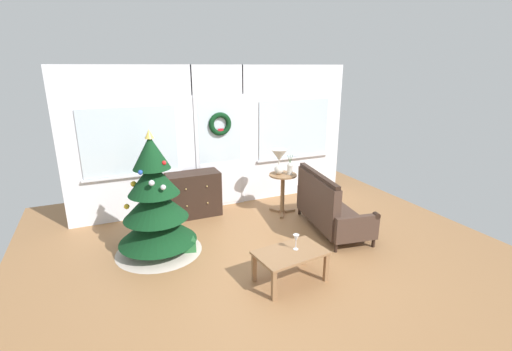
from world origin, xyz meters
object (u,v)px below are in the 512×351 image
dresser_cabinet (194,194)px  coffee_table (290,256)px  side_table (283,186)px  wine_glass (296,239)px  flower_vase (290,168)px  gift_box (187,245)px  settee_sofa (328,208)px  christmas_tree (156,209)px  table_lamp (279,158)px

dresser_cabinet → coffee_table: bearing=-77.4°
side_table → wine_glass: bearing=-113.5°
flower_vase → gift_box: 2.21m
settee_sofa → gift_box: (-2.22, 0.20, -0.27)m
wine_glass → gift_box: size_ratio=0.95×
christmas_tree → flower_vase: christmas_tree is taller
dresser_cabinet → settee_sofa: 2.30m
dresser_cabinet → christmas_tree: bearing=-127.0°
dresser_cabinet → side_table: bearing=-20.8°
dresser_cabinet → settee_sofa: (1.79, -1.44, -0.01)m
side_table → gift_box: 2.04m
dresser_cabinet → table_lamp: table_lamp is taller
table_lamp → flower_vase: bearing=-32.0°
flower_vase → coffee_table: 2.16m
wine_glass → gift_box: wine_glass is taller
side_table → flower_vase: (0.10, -0.06, 0.33)m
dresser_cabinet → wine_glass: size_ratio=4.62×
table_lamp → coffee_table: size_ratio=0.49×
flower_vase → gift_box: size_ratio=1.70×
dresser_cabinet → gift_box: dresser_cabinet is taller
table_lamp → coffee_table: (-0.84, -1.95, -0.68)m
flower_vase → wine_glass: flower_vase is taller
dresser_cabinet → wine_glass: bearing=-75.4°
dresser_cabinet → flower_vase: bearing=-21.5°
christmas_tree → gift_box: christmas_tree is taller
side_table → gift_box: bearing=-159.9°
christmas_tree → dresser_cabinet: christmas_tree is taller
dresser_cabinet → side_table: 1.56m
wine_glass → side_table: bearing=66.5°
table_lamp → gift_box: bearing=-158.2°
coffee_table → gift_box: (-0.98, 1.22, -0.23)m
flower_vase → coffee_table: (-1.00, -1.85, -0.51)m
dresser_cabinet → coffee_table: (0.55, -2.46, -0.05)m
side_table → wine_glass: side_table is taller
dresser_cabinet → flower_vase: flower_vase is taller
side_table → gift_box: size_ratio=3.53×
dresser_cabinet → settee_sofa: bearing=-38.8°
side_table → table_lamp: 0.50m
settee_sofa → flower_vase: flower_vase is taller
wine_glass → coffee_table: bearing=-162.0°
settee_sofa → table_lamp: 1.19m
side_table → coffee_table: size_ratio=0.81×
settee_sofa → table_lamp: table_lamp is taller
table_lamp → side_table: bearing=-33.7°
settee_sofa → gift_box: 2.24m
table_lamp → coffee_table: bearing=-113.4°
side_table → flower_vase: 0.35m
settee_sofa → coffee_table: (-1.24, -1.02, -0.04)m
flower_vase → wine_glass: 2.06m
wine_glass → gift_box: 1.65m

